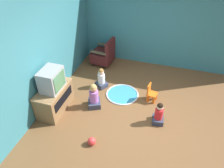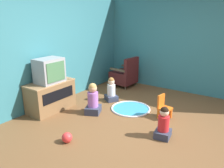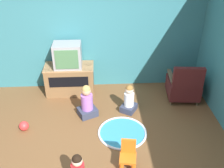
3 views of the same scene
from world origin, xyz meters
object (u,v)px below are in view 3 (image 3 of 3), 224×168
at_px(yellow_kid_chair, 128,157).
at_px(child_watching_center, 129,100).
at_px(tv_cabinet, 70,79).
at_px(television, 68,55).
at_px(black_armchair, 184,86).
at_px(child_watching_right, 87,103).
at_px(toy_ball, 24,126).

distance_m(yellow_kid_chair, child_watching_center, 1.42).
height_order(tv_cabinet, television, television).
bearing_deg(child_watching_center, tv_cabinet, 89.19).
relative_size(black_armchair, child_watching_center, 1.48).
bearing_deg(child_watching_center, child_watching_right, 128.53).
relative_size(tv_cabinet, television, 1.84).
bearing_deg(black_armchair, child_watching_center, 20.85).
bearing_deg(toy_ball, television, 58.54).
xyz_separation_m(television, toy_ball, (-0.73, -1.20, -0.80)).
bearing_deg(yellow_kid_chair, child_watching_center, 92.10).
distance_m(child_watching_center, toy_ball, 1.99).
bearing_deg(yellow_kid_chair, toy_ball, 160.86).
height_order(black_armchair, yellow_kid_chair, black_armchair).
xyz_separation_m(tv_cabinet, yellow_kid_chair, (1.02, -2.17, -0.14)).
xyz_separation_m(television, child_watching_right, (0.39, -0.83, -0.60)).
bearing_deg(child_watching_center, black_armchair, -42.27).
xyz_separation_m(tv_cabinet, black_armchair, (2.35, -0.43, 0.00)).
bearing_deg(child_watching_center, toy_ball, 135.44).
height_order(television, toy_ball, television).
xyz_separation_m(television, yellow_kid_chair, (1.02, -2.14, -0.70)).
height_order(child_watching_right, toy_ball, child_watching_right).
distance_m(television, toy_ball, 1.62).
relative_size(child_watching_center, child_watching_right, 0.88).
height_order(television, black_armchair, television).
bearing_deg(tv_cabinet, toy_ball, -120.86).
xyz_separation_m(black_armchair, child_watching_right, (-1.96, -0.42, -0.05)).
xyz_separation_m(yellow_kid_chair, toy_ball, (-1.75, 0.94, -0.11)).
bearing_deg(toy_ball, yellow_kid_chair, -28.14).
relative_size(child_watching_center, toy_ball, 3.40).
distance_m(television, child_watching_right, 1.09).
bearing_deg(black_armchair, yellow_kid_chair, 57.47).
relative_size(yellow_kid_chair, toy_ball, 2.78).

